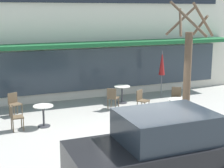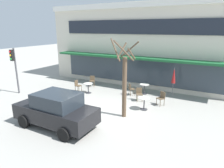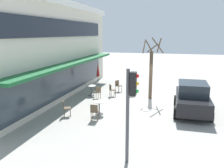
{
  "view_description": "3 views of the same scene",
  "coord_description": "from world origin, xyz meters",
  "px_view_note": "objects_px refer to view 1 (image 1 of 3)",
  "views": [
    {
      "loc": [
        -4.7,
        -8.78,
        4.0
      ],
      "look_at": [
        0.05,
        3.03,
        1.26
      ],
      "focal_mm": 55.0,
      "sensor_mm": 36.0,
      "label": 1
    },
    {
      "loc": [
        5.95,
        -9.05,
        4.79
      ],
      "look_at": [
        -0.51,
        2.64,
        1.03
      ],
      "focal_mm": 32.0,
      "sensor_mm": 36.0,
      "label": 2
    },
    {
      "loc": [
        -14.94,
        -1.28,
        4.55
      ],
      "look_at": [
        0.29,
        2.78,
        1.16
      ],
      "focal_mm": 38.0,
      "sensor_mm": 36.0,
      "label": 3
    }
  ],
  "objects_px": {
    "patio_umbrella_green_folded": "(162,63)",
    "cafe_chair_4": "(15,116)",
    "cafe_table_streetside": "(122,92)",
    "cafe_table_by_tree": "(43,112)",
    "cafe_table_near_wall": "(178,106)",
    "street_tree": "(187,74)",
    "cafe_chair_2": "(14,103)",
    "parked_sedan": "(161,149)",
    "cafe_chair_0": "(113,97)",
    "cafe_chair_1": "(142,99)",
    "cafe_chair_3": "(176,96)"
  },
  "relations": [
    {
      "from": "cafe_table_streetside",
      "to": "street_tree",
      "type": "distance_m",
      "value": 4.59
    },
    {
      "from": "cafe_table_streetside",
      "to": "street_tree",
      "type": "xyz_separation_m",
      "value": [
        0.38,
        -4.33,
        1.5
      ]
    },
    {
      "from": "cafe_table_near_wall",
      "to": "cafe_chair_1",
      "type": "distance_m",
      "value": 1.57
    },
    {
      "from": "cafe_chair_3",
      "to": "cafe_chair_4",
      "type": "xyz_separation_m",
      "value": [
        -6.52,
        -0.29,
        0.0
      ]
    },
    {
      "from": "cafe_chair_0",
      "to": "cafe_chair_1",
      "type": "distance_m",
      "value": 1.22
    },
    {
      "from": "cafe_table_by_tree",
      "to": "street_tree",
      "type": "bearing_deg",
      "value": -30.58
    },
    {
      "from": "cafe_chair_4",
      "to": "parked_sedan",
      "type": "distance_m",
      "value": 5.75
    },
    {
      "from": "street_tree",
      "to": "cafe_table_streetside",
      "type": "bearing_deg",
      "value": 94.97
    },
    {
      "from": "cafe_chair_3",
      "to": "cafe_chair_0",
      "type": "bearing_deg",
      "value": 160.58
    },
    {
      "from": "cafe_table_near_wall",
      "to": "cafe_chair_1",
      "type": "relative_size",
      "value": 0.85
    },
    {
      "from": "cafe_chair_2",
      "to": "parked_sedan",
      "type": "xyz_separation_m",
      "value": [
        2.53,
        -6.82,
        0.35
      ]
    },
    {
      "from": "cafe_table_near_wall",
      "to": "street_tree",
      "type": "xyz_separation_m",
      "value": [
        -0.65,
        -1.47,
        1.5
      ]
    },
    {
      "from": "cafe_table_near_wall",
      "to": "cafe_chair_0",
      "type": "height_order",
      "value": "cafe_chair_0"
    },
    {
      "from": "patio_umbrella_green_folded",
      "to": "cafe_chair_3",
      "type": "distance_m",
      "value": 2.1
    },
    {
      "from": "cafe_chair_3",
      "to": "street_tree",
      "type": "xyz_separation_m",
      "value": [
        -1.36,
        -2.7,
        1.49
      ]
    },
    {
      "from": "cafe_chair_0",
      "to": "cafe_chair_3",
      "type": "bearing_deg",
      "value": -19.42
    },
    {
      "from": "cafe_chair_0",
      "to": "cafe_chair_1",
      "type": "xyz_separation_m",
      "value": [
        0.94,
        -0.77,
        0.0
      ]
    },
    {
      "from": "cafe_table_near_wall",
      "to": "cafe_table_streetside",
      "type": "relative_size",
      "value": 1.0
    },
    {
      "from": "cafe_chair_0",
      "to": "parked_sedan",
      "type": "distance_m",
      "value": 6.38
    },
    {
      "from": "cafe_table_by_tree",
      "to": "cafe_chair_4",
      "type": "bearing_deg",
      "value": -176.36
    },
    {
      "from": "patio_umbrella_green_folded",
      "to": "cafe_chair_2",
      "type": "height_order",
      "value": "patio_umbrella_green_folded"
    },
    {
      "from": "patio_umbrella_green_folded",
      "to": "cafe_table_near_wall",
      "type": "bearing_deg",
      "value": -108.75
    },
    {
      "from": "cafe_chair_3",
      "to": "cafe_chair_2",
      "type": "bearing_deg",
      "value": 166.96
    },
    {
      "from": "cafe_chair_2",
      "to": "cafe_chair_3",
      "type": "distance_m",
      "value": 6.51
    },
    {
      "from": "cafe_chair_0",
      "to": "parked_sedan",
      "type": "bearing_deg",
      "value": -101.99
    },
    {
      "from": "street_tree",
      "to": "cafe_chair_2",
      "type": "bearing_deg",
      "value": 140.08
    },
    {
      "from": "cafe_table_by_tree",
      "to": "cafe_table_streetside",
      "type": "bearing_deg",
      "value": 26.01
    },
    {
      "from": "patio_umbrella_green_folded",
      "to": "street_tree",
      "type": "xyz_separation_m",
      "value": [
        -1.66,
        -4.45,
        0.38
      ]
    },
    {
      "from": "cafe_chair_2",
      "to": "cafe_table_near_wall",
      "type": "bearing_deg",
      "value": -25.59
    },
    {
      "from": "patio_umbrella_green_folded",
      "to": "cafe_chair_4",
      "type": "distance_m",
      "value": 7.21
    },
    {
      "from": "cafe_table_streetside",
      "to": "cafe_chair_4",
      "type": "height_order",
      "value": "cafe_chair_4"
    },
    {
      "from": "cafe_chair_1",
      "to": "cafe_table_near_wall",
      "type": "bearing_deg",
      "value": -57.87
    },
    {
      "from": "cafe_chair_2",
      "to": "street_tree",
      "type": "height_order",
      "value": "street_tree"
    },
    {
      "from": "patio_umbrella_green_folded",
      "to": "parked_sedan",
      "type": "height_order",
      "value": "patio_umbrella_green_folded"
    },
    {
      "from": "cafe_chair_1",
      "to": "street_tree",
      "type": "distance_m",
      "value": 3.18
    },
    {
      "from": "patio_umbrella_green_folded",
      "to": "cafe_chair_1",
      "type": "relative_size",
      "value": 2.47
    },
    {
      "from": "cafe_chair_1",
      "to": "cafe_chair_2",
      "type": "xyz_separation_m",
      "value": [
        -4.79,
        1.36,
        0.0
      ]
    },
    {
      "from": "cafe_table_near_wall",
      "to": "cafe_table_by_tree",
      "type": "height_order",
      "value": "same"
    },
    {
      "from": "cafe_chair_1",
      "to": "cafe_chair_4",
      "type": "bearing_deg",
      "value": -175.48
    },
    {
      "from": "cafe_chair_2",
      "to": "street_tree",
      "type": "distance_m",
      "value": 6.66
    },
    {
      "from": "cafe_table_streetside",
      "to": "cafe_chair_3",
      "type": "bearing_deg",
      "value": -43.15
    },
    {
      "from": "cafe_table_by_tree",
      "to": "cafe_chair_0",
      "type": "relative_size",
      "value": 0.85
    },
    {
      "from": "cafe_chair_2",
      "to": "parked_sedan",
      "type": "distance_m",
      "value": 7.28
    },
    {
      "from": "cafe_table_near_wall",
      "to": "street_tree",
      "type": "distance_m",
      "value": 2.2
    },
    {
      "from": "cafe_chair_0",
      "to": "cafe_chair_1",
      "type": "bearing_deg",
      "value": -39.36
    },
    {
      "from": "cafe_chair_2",
      "to": "street_tree",
      "type": "relative_size",
      "value": 0.21
    },
    {
      "from": "cafe_table_near_wall",
      "to": "cafe_table_streetside",
      "type": "distance_m",
      "value": 3.04
    },
    {
      "from": "patio_umbrella_green_folded",
      "to": "cafe_chair_4",
      "type": "bearing_deg",
      "value": -163.31
    },
    {
      "from": "patio_umbrella_green_folded",
      "to": "cafe_table_by_tree",
      "type": "bearing_deg",
      "value": -161.25
    },
    {
      "from": "cafe_table_streetside",
      "to": "cafe_chair_3",
      "type": "xyz_separation_m",
      "value": [
        1.74,
        -1.63,
        0.01
      ]
    }
  ]
}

